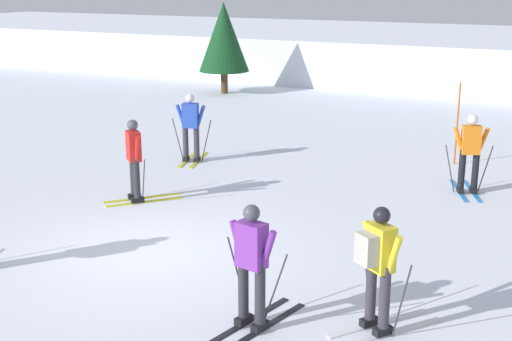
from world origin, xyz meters
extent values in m
plane|color=silver|center=(0.00, 0.00, 0.00)|extent=(120.00, 120.00, 0.00)
cube|color=silver|center=(0.00, 20.88, 0.95)|extent=(80.00, 6.65, 1.90)
cube|color=gold|center=(-1.83, 2.41, 0.01)|extent=(1.13, 1.26, 0.02)
cube|color=gold|center=(-1.62, 2.23, 0.01)|extent=(1.13, 1.26, 0.02)
cube|color=black|center=(-1.93, 2.30, 0.07)|extent=(0.26, 0.27, 0.10)
cube|color=black|center=(-1.72, 2.11, 0.07)|extent=(0.26, 0.27, 0.10)
cylinder|color=#2D2D33|center=(-1.93, 2.30, 0.55)|extent=(0.14, 0.14, 0.85)
cylinder|color=#2D2D33|center=(-1.72, 2.11, 0.55)|extent=(0.14, 0.14, 0.85)
cube|color=red|center=(-1.83, 2.21, 1.17)|extent=(0.44, 0.43, 0.60)
cylinder|color=red|center=(-2.00, 2.39, 1.16)|extent=(0.25, 0.24, 0.55)
cylinder|color=red|center=(-1.62, 2.06, 1.16)|extent=(0.25, 0.24, 0.55)
sphere|color=#4C4C56|center=(-1.83, 2.21, 1.60)|extent=(0.22, 0.22, 0.22)
cylinder|color=#38383D|center=(-2.00, 2.49, 0.50)|extent=(0.29, 0.26, 1.00)
cylinder|color=#38383D|center=(-1.52, 2.07, 0.50)|extent=(0.29, 0.26, 1.00)
cube|color=#237AC6|center=(4.00, 5.85, 0.01)|extent=(0.68, 1.52, 0.02)
cube|color=#237AC6|center=(4.26, 5.96, 0.01)|extent=(0.68, 1.52, 0.02)
cube|color=black|center=(4.06, 5.71, 0.07)|extent=(0.21, 0.29, 0.10)
cube|color=black|center=(4.32, 5.82, 0.07)|extent=(0.21, 0.29, 0.10)
cylinder|color=black|center=(4.06, 5.71, 0.55)|extent=(0.14, 0.14, 0.85)
cylinder|color=black|center=(4.32, 5.82, 0.55)|extent=(0.14, 0.14, 0.85)
cube|color=orange|center=(4.19, 5.77, 1.17)|extent=(0.44, 0.36, 0.60)
cylinder|color=orange|center=(3.95, 5.69, 1.16)|extent=(0.27, 0.18, 0.55)
cylinder|color=orange|center=(4.41, 5.88, 1.16)|extent=(0.27, 0.18, 0.55)
sphere|color=silver|center=(4.19, 5.77, 1.60)|extent=(0.22, 0.22, 0.22)
cylinder|color=#38383D|center=(3.80, 5.72, 0.51)|extent=(0.25, 0.12, 1.03)
cylinder|color=#38383D|center=(4.49, 6.00, 0.51)|extent=(0.25, 0.12, 1.03)
cube|color=silver|center=(4.16, -0.69, 0.01)|extent=(1.00, 1.35, 0.02)
cube|color=silver|center=(4.39, -0.86, 0.01)|extent=(1.00, 1.35, 0.02)
cube|color=black|center=(4.08, -0.82, 0.07)|extent=(0.25, 0.28, 0.10)
cube|color=black|center=(4.30, -0.98, 0.07)|extent=(0.25, 0.28, 0.10)
cylinder|color=#38333D|center=(4.08, -0.82, 0.55)|extent=(0.14, 0.14, 0.85)
cylinder|color=#38333D|center=(4.30, -0.98, 0.55)|extent=(0.14, 0.14, 0.85)
cube|color=yellow|center=(4.19, -0.90, 1.17)|extent=(0.45, 0.42, 0.60)
cylinder|color=yellow|center=(4.00, -0.74, 1.16)|extent=(0.26, 0.22, 0.55)
cylinder|color=yellow|center=(4.41, -1.03, 1.16)|extent=(0.26, 0.22, 0.55)
sphere|color=black|center=(4.19, -0.90, 1.60)|extent=(0.22, 0.22, 0.22)
cylinder|color=#38383D|center=(3.96, -0.61, 0.55)|extent=(0.26, 0.19, 1.10)
cylinder|color=#38383D|center=(4.53, -1.02, 0.55)|extent=(0.26, 0.19, 1.10)
cube|color=#B7B2A3|center=(4.07, -1.07, 1.19)|extent=(0.33, 0.31, 0.40)
cube|color=gold|center=(-2.62, 5.53, 0.01)|extent=(0.53, 1.56, 0.02)
cube|color=gold|center=(-2.35, 5.61, 0.01)|extent=(0.53, 1.56, 0.02)
cube|color=black|center=(-2.58, 5.39, 0.07)|extent=(0.19, 0.28, 0.10)
cube|color=black|center=(-2.31, 5.47, 0.07)|extent=(0.19, 0.28, 0.10)
cylinder|color=#38333D|center=(-2.58, 5.39, 0.55)|extent=(0.14, 0.14, 0.85)
cylinder|color=#38333D|center=(-2.31, 5.47, 0.55)|extent=(0.14, 0.14, 0.85)
cube|color=#284CB7|center=(-2.45, 5.43, 1.17)|extent=(0.43, 0.34, 0.60)
cylinder|color=#284CB7|center=(-2.69, 5.38, 1.16)|extent=(0.27, 0.16, 0.55)
cylinder|color=#284CB7|center=(-2.21, 5.52, 1.16)|extent=(0.27, 0.16, 0.55)
sphere|color=silver|center=(-2.45, 5.43, 1.60)|extent=(0.22, 0.22, 0.22)
cylinder|color=#38383D|center=(-2.82, 5.42, 0.53)|extent=(0.27, 0.10, 1.06)
cylinder|color=#38383D|center=(-2.12, 5.62, 0.53)|extent=(0.27, 0.10, 1.06)
cube|color=black|center=(2.59, -1.35, 0.01)|extent=(0.44, 1.58, 0.02)
cube|color=black|center=(2.86, -1.42, 0.01)|extent=(0.44, 1.58, 0.02)
cube|color=black|center=(2.56, -1.50, 0.07)|extent=(0.17, 0.28, 0.10)
cube|color=black|center=(2.83, -1.56, 0.07)|extent=(0.17, 0.28, 0.10)
cylinder|color=#2D2D33|center=(2.56, -1.50, 0.55)|extent=(0.14, 0.14, 0.85)
cylinder|color=#2D2D33|center=(2.83, -1.56, 0.55)|extent=(0.14, 0.14, 0.85)
cube|color=purple|center=(2.69, -1.53, 1.17)|extent=(0.42, 0.32, 0.60)
cylinder|color=purple|center=(2.45, -1.46, 1.16)|extent=(0.27, 0.14, 0.55)
cylinder|color=purple|center=(2.94, -1.57, 1.16)|extent=(0.27, 0.14, 0.55)
sphere|color=#4C4C56|center=(2.69, -1.53, 1.60)|extent=(0.22, 0.22, 0.22)
cylinder|color=#38383D|center=(2.43, -1.37, 0.56)|extent=(0.41, 0.12, 1.14)
cylinder|color=#38383D|center=(3.00, -1.50, 0.56)|extent=(0.41, 0.12, 1.14)
cylinder|color=#C65614|center=(3.48, 8.07, 1.01)|extent=(0.04, 0.04, 2.01)
cylinder|color=#513823|center=(-6.73, 14.99, 0.44)|extent=(0.27, 0.27, 0.87)
cone|color=#14421E|center=(-6.73, 14.99, 2.19)|extent=(1.95, 1.95, 2.64)
camera|label=1|loc=(6.40, -8.97, 4.48)|focal=49.02mm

